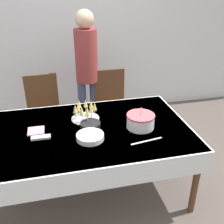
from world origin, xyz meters
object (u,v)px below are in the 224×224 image
at_px(dining_chair_far_right, 111,104).
at_px(plate_stack_main, 90,137).
at_px(person_standing, 87,65).
at_px(dining_chair_far_left, 44,110).
at_px(plate_stack_dessert, 90,124).
at_px(birthday_cake, 140,121).
at_px(champagne_tray, 85,110).

height_order(dining_chair_far_right, plate_stack_main, dining_chair_far_right).
bearing_deg(person_standing, plate_stack_main, -97.21).
xyz_separation_m(dining_chair_far_left, person_standing, (0.58, 0.15, 0.49)).
xyz_separation_m(dining_chair_far_left, plate_stack_dessert, (0.46, -0.85, 0.22)).
relative_size(dining_chair_far_right, plate_stack_dessert, 4.87).
relative_size(birthday_cake, person_standing, 0.16).
height_order(dining_chair_far_left, plate_stack_main, dining_chair_far_left).
xyz_separation_m(dining_chair_far_right, plate_stack_dessert, (-0.40, -0.85, 0.22)).
relative_size(champagne_tray, plate_stack_dessert, 1.42).
relative_size(dining_chair_far_left, plate_stack_main, 3.93).
bearing_deg(person_standing, champagne_tray, -99.73).
bearing_deg(plate_stack_dessert, champagne_tray, 99.74).
bearing_deg(dining_chair_far_left, plate_stack_main, -68.73).
bearing_deg(dining_chair_far_right, dining_chair_far_left, -179.99).
relative_size(dining_chair_far_right, champagne_tray, 3.42).
distance_m(dining_chair_far_right, person_standing, 0.59).
relative_size(dining_chair_far_right, birthday_cake, 3.62).
distance_m(plate_stack_dessert, person_standing, 1.05).
distance_m(plate_stack_main, plate_stack_dessert, 0.23).
relative_size(plate_stack_main, person_standing, 0.14).
height_order(champagne_tray, person_standing, person_standing).
xyz_separation_m(champagne_tray, person_standing, (0.15, 0.86, 0.20)).
relative_size(dining_chair_far_right, plate_stack_main, 3.93).
height_order(dining_chair_far_left, dining_chair_far_right, same).
bearing_deg(plate_stack_main, champagne_tray, 88.50).
xyz_separation_m(birthday_cake, champagne_tray, (-0.49, 0.28, 0.03)).
xyz_separation_m(birthday_cake, person_standing, (-0.34, 1.14, 0.23)).
height_order(plate_stack_main, person_standing, person_standing).
height_order(dining_chair_far_right, birthday_cake, dining_chair_far_right).
height_order(champagne_tray, plate_stack_main, champagne_tray).
bearing_deg(birthday_cake, champagne_tray, 149.86).
bearing_deg(plate_stack_dessert, dining_chair_far_left, 118.25).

